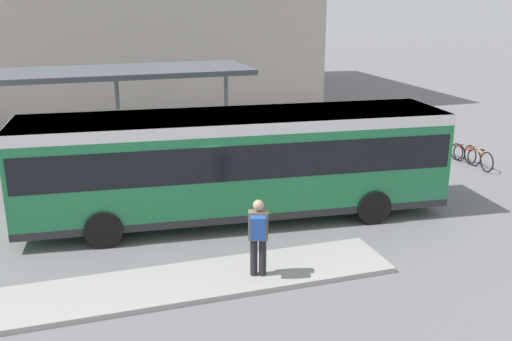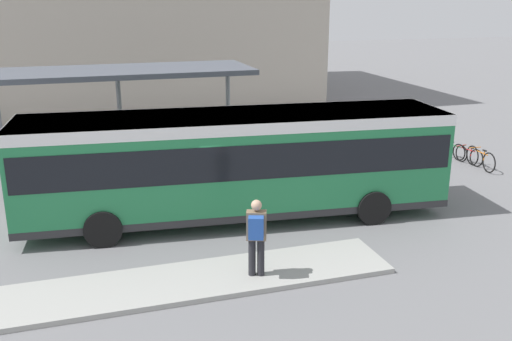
# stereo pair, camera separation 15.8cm
# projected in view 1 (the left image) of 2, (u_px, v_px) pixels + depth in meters

# --- Properties ---
(ground_plane) EXTENTS (120.00, 120.00, 0.00)m
(ground_plane) POSITION_uv_depth(u_px,v_px,m) (237.00, 217.00, 16.37)
(ground_plane) COLOR slate
(curb_island) EXTENTS (8.77, 1.80, 0.12)m
(curb_island) POSITION_uv_depth(u_px,v_px,m) (200.00, 281.00, 12.60)
(curb_island) COLOR #9E9E99
(curb_island) RESTS_ON ground_plane
(city_bus) EXTENTS (11.93, 3.69, 3.00)m
(city_bus) POSITION_uv_depth(u_px,v_px,m) (236.00, 158.00, 15.85)
(city_bus) COLOR #237A47
(city_bus) RESTS_ON ground_plane
(pedestrian_waiting) EXTENTS (0.51, 0.55, 1.78)m
(pedestrian_waiting) POSITION_uv_depth(u_px,v_px,m) (258.00, 233.00, 12.40)
(pedestrian_waiting) COLOR #232328
(pedestrian_waiting) RESTS_ON curb_island
(bicycle_orange) EXTENTS (0.48, 1.75, 0.75)m
(bicycle_orange) POSITION_uv_depth(u_px,v_px,m) (478.00, 158.00, 20.95)
(bicycle_orange) COLOR black
(bicycle_orange) RESTS_ON ground_plane
(bicycle_red) EXTENTS (0.48, 1.55, 0.67)m
(bicycle_red) POSITION_uv_depth(u_px,v_px,m) (465.00, 154.00, 21.61)
(bicycle_red) COLOR black
(bicycle_red) RESTS_ON ground_plane
(bicycle_green) EXTENTS (0.48, 1.53, 0.66)m
(bicycle_green) POSITION_uv_depth(u_px,v_px,m) (452.00, 150.00, 22.23)
(bicycle_green) COLOR black
(bicycle_green) RESTS_ON ground_plane
(station_shelter) EXTENTS (9.28, 3.33, 3.67)m
(station_shelter) POSITION_uv_depth(u_px,v_px,m) (115.00, 74.00, 19.64)
(station_shelter) COLOR #4C515B
(station_shelter) RESTS_ON ground_plane
(potted_planter_near_shelter) EXTENTS (0.94, 0.94, 1.31)m
(potted_planter_near_shelter) POSITION_uv_depth(u_px,v_px,m) (225.00, 168.00, 18.71)
(potted_planter_near_shelter) COLOR slate
(potted_planter_near_shelter) RESTS_ON ground_plane
(potted_planter_far_side) EXTENTS (0.82, 0.82, 1.33)m
(potted_planter_far_side) POSITION_uv_depth(u_px,v_px,m) (163.00, 173.00, 18.15)
(potted_planter_far_side) COLOR slate
(potted_planter_far_side) RESTS_ON ground_plane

